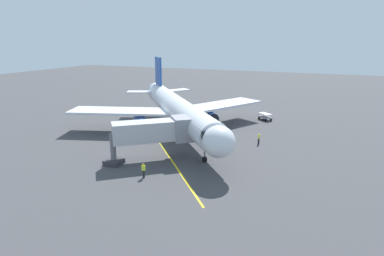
{
  "coord_description": "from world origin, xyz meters",
  "views": [
    {
      "loc": [
        -24.08,
        48.16,
        15.03
      ],
      "look_at": [
        -6.57,
        7.48,
        3.0
      ],
      "focal_mm": 30.85,
      "sensor_mm": 36.0,
      "label": 1
    }
  ],
  "objects_px": {
    "airplane": "(177,109)",
    "baggage_cart_near_nose": "(265,117)",
    "jet_bridge": "(158,131)",
    "ground_crew_marshaller": "(144,170)",
    "ground_crew_wing_walker": "(259,138)"
  },
  "relations": [
    {
      "from": "ground_crew_wing_walker",
      "to": "baggage_cart_near_nose",
      "type": "height_order",
      "value": "ground_crew_wing_walker"
    },
    {
      "from": "ground_crew_wing_walker",
      "to": "baggage_cart_near_nose",
      "type": "xyz_separation_m",
      "value": [
        2.09,
        -15.39,
        -0.23
      ]
    },
    {
      "from": "airplane",
      "to": "jet_bridge",
      "type": "bearing_deg",
      "value": 104.59
    },
    {
      "from": "airplane",
      "to": "baggage_cart_near_nose",
      "type": "relative_size",
      "value": 11.66
    },
    {
      "from": "jet_bridge",
      "to": "ground_crew_marshaller",
      "type": "xyz_separation_m",
      "value": [
        -1.23,
        5.71,
        -2.88
      ]
    },
    {
      "from": "jet_bridge",
      "to": "ground_crew_wing_walker",
      "type": "distance_m",
      "value": 15.71
    },
    {
      "from": "baggage_cart_near_nose",
      "to": "ground_crew_marshaller",
      "type": "bearing_deg",
      "value": 77.7
    },
    {
      "from": "airplane",
      "to": "baggage_cart_near_nose",
      "type": "height_order",
      "value": "airplane"
    },
    {
      "from": "baggage_cart_near_nose",
      "to": "airplane",
      "type": "bearing_deg",
      "value": 52.06
    },
    {
      "from": "jet_bridge",
      "to": "baggage_cart_near_nose",
      "type": "distance_m",
      "value": 28.23
    },
    {
      "from": "ground_crew_marshaller",
      "to": "ground_crew_wing_walker",
      "type": "distance_m",
      "value": 19.42
    },
    {
      "from": "airplane",
      "to": "baggage_cart_near_nose",
      "type": "bearing_deg",
      "value": -127.94
    },
    {
      "from": "baggage_cart_near_nose",
      "to": "ground_crew_wing_walker",
      "type": "bearing_deg",
      "value": 97.74
    },
    {
      "from": "ground_crew_marshaller",
      "to": "baggage_cart_near_nose",
      "type": "xyz_separation_m",
      "value": [
        -7.09,
        -32.51,
        -0.23
      ]
    },
    {
      "from": "ground_crew_marshaller",
      "to": "baggage_cart_near_nose",
      "type": "height_order",
      "value": "ground_crew_marshaller"
    }
  ]
}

